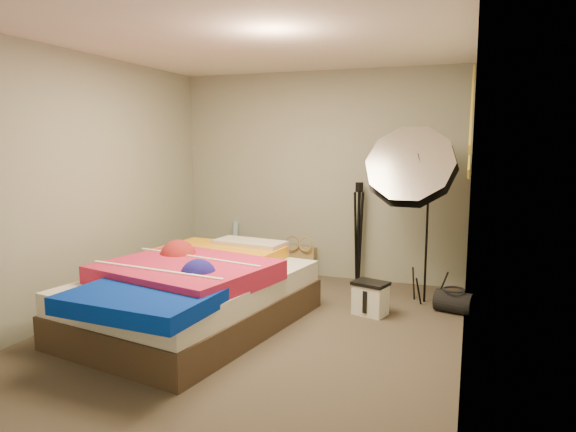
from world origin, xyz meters
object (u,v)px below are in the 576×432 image
at_px(bed, 194,292).
at_px(camera_tripod, 359,225).
at_px(tote_bag, 300,261).
at_px(wrapping_roll, 235,246).
at_px(camera_case, 370,299).
at_px(photo_umbrella, 411,170).
at_px(duffel_bag, 454,302).

bearing_deg(bed, camera_tripod, 60.93).
bearing_deg(bed, tote_bag, 79.88).
bearing_deg(wrapping_roll, camera_tripod, -1.16).
xyz_separation_m(camera_case, photo_umbrella, (0.29, 0.49, 1.23)).
distance_m(tote_bag, photo_umbrella, 1.94).
bearing_deg(camera_case, bed, -132.24).
relative_size(photo_umbrella, camera_tripod, 1.61).
bearing_deg(photo_umbrella, tote_bag, 154.86).
xyz_separation_m(wrapping_roll, photo_umbrella, (2.29, -0.65, 1.06)).
xyz_separation_m(tote_bag, duffel_bag, (1.85, -0.81, -0.08)).
height_order(bed, camera_tripod, camera_tripod).
xyz_separation_m(tote_bag, bed, (-0.36, -1.99, 0.13)).
distance_m(bed, photo_umbrella, 2.44).
relative_size(camera_case, bed, 0.12).
bearing_deg(duffel_bag, camera_tripod, 158.54).
height_order(tote_bag, photo_umbrella, photo_umbrella).
relative_size(camera_case, duffel_bag, 0.86).
bearing_deg(photo_umbrella, wrapping_roll, 164.12).
bearing_deg(camera_case, wrapping_roll, 167.58).
distance_m(duffel_bag, camera_tripod, 1.48).
relative_size(tote_bag, wrapping_roll, 0.59).
distance_m(wrapping_roll, duffel_bag, 2.88).
bearing_deg(tote_bag, duffel_bag, -22.14).
xyz_separation_m(duffel_bag, photo_umbrella, (-0.47, 0.16, 1.28)).
bearing_deg(photo_umbrella, camera_tripod, 136.61).
distance_m(tote_bag, camera_tripod, 0.89).
xyz_separation_m(wrapping_roll, camera_tripod, (1.63, -0.03, 0.37)).
xyz_separation_m(duffel_bag, bed, (-2.21, -1.18, 0.21)).
xyz_separation_m(wrapping_roll, duffel_bag, (2.75, -0.81, -0.21)).
bearing_deg(camera_tripod, bed, -119.07).
height_order(duffel_bag, bed, bed).
bearing_deg(wrapping_roll, tote_bag, 0.00).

